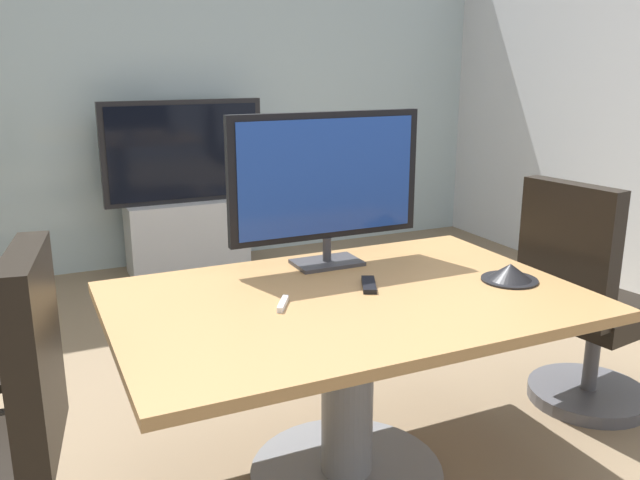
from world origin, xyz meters
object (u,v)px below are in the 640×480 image
Objects in this scene: conference_table at (348,348)px; conference_phone at (510,273)px; office_chair_right at (584,316)px; remote_control at (369,285)px; tv_monitor at (326,180)px; wall_display_unit at (187,215)px.

conference_phone is (0.65, -0.11, 0.24)m from conference_table.
office_chair_right is 1.17m from remote_control.
remote_control is (-1.12, 0.02, 0.31)m from office_chair_right.
conference_table is 0.70m from tv_monitor.
wall_display_unit is (-0.00, 2.49, -0.67)m from tv_monitor.
conference_phone is at bearing -42.06° from tv_monitor.
conference_table is 1.30× the size of wall_display_unit.
tv_monitor is 2.58m from wall_display_unit.
tv_monitor reaches higher than wall_display_unit.
tv_monitor is at bearing 76.60° from conference_table.
wall_display_unit is at bearing 116.08° from remote_control.
tv_monitor is 3.82× the size of conference_phone.
tv_monitor reaches higher than conference_phone.
conference_table is at bearing 82.90° from office_chair_right.
conference_table is 7.75× the size of conference_phone.
remote_control is (-0.54, 0.17, -0.02)m from conference_phone.
tv_monitor is 0.64× the size of wall_display_unit.
tv_monitor is (-1.15, 0.36, 0.66)m from office_chair_right.
office_chair_right is at bearing 14.10° from conference_phone.
conference_phone is 0.56m from remote_control.
wall_display_unit reaches higher than remote_control.
tv_monitor is (0.09, 0.39, 0.57)m from conference_table.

